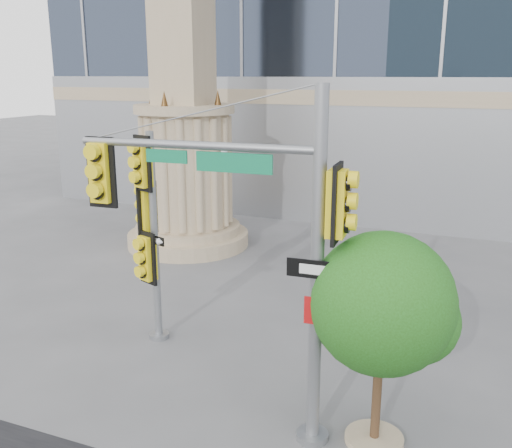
% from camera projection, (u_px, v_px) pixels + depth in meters
% --- Properties ---
extents(ground, '(120.00, 120.00, 0.00)m').
position_uv_depth(ground, '(236.00, 408.00, 10.81)').
color(ground, '#545456').
rests_on(ground, ground).
extents(monument, '(4.40, 4.40, 16.60)m').
position_uv_depth(monument, '(184.00, 92.00, 19.65)').
color(monument, tan).
rests_on(monument, ground).
extents(main_signal_pole, '(4.68, 0.67, 6.01)m').
position_uv_depth(main_signal_pole, '(253.00, 227.00, 9.29)').
color(main_signal_pole, slate).
rests_on(main_signal_pole, ground).
extents(secondary_signal_pole, '(0.84, 0.80, 4.93)m').
position_uv_depth(secondary_signal_pole, '(148.00, 222.00, 12.89)').
color(secondary_signal_pole, slate).
rests_on(secondary_signal_pole, ground).
extents(street_tree, '(2.40, 2.35, 3.74)m').
position_uv_depth(street_tree, '(385.00, 309.00, 9.19)').
color(street_tree, tan).
rests_on(street_tree, ground).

